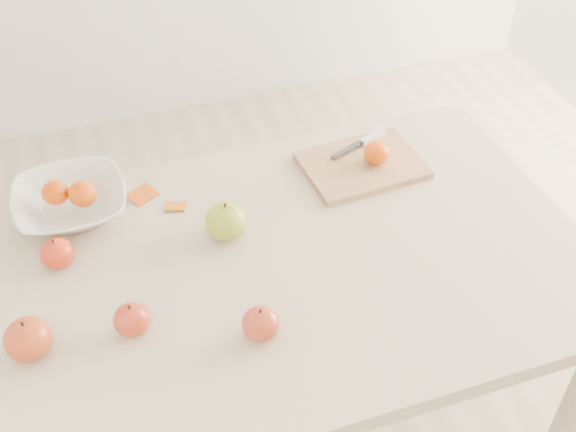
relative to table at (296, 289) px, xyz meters
name	(u,v)px	position (x,y,z in m)	size (l,w,h in m)	color
table	(296,289)	(0.00, 0.00, 0.00)	(1.20, 0.80, 0.75)	beige
cutting_board	(362,165)	(0.25, 0.23, 0.11)	(0.27, 0.20, 0.02)	tan
board_tangerine	(377,153)	(0.28, 0.22, 0.14)	(0.06, 0.06, 0.05)	#C93E07
fruit_bowl	(70,203)	(-0.42, 0.29, 0.13)	(0.25, 0.25, 0.06)	white
bowl_tangerine_near	(55,192)	(-0.45, 0.30, 0.16)	(0.06, 0.06, 0.05)	#DB5207
bowl_tangerine_far	(83,194)	(-0.39, 0.27, 0.16)	(0.06, 0.06, 0.05)	#DB5707
orange_peel_a	(143,196)	(-0.26, 0.29, 0.10)	(0.06, 0.04, 0.00)	#C4490D
orange_peel_b	(176,207)	(-0.20, 0.23, 0.10)	(0.04, 0.04, 0.00)	#CE6E0E
paring_knife	(369,139)	(0.29, 0.30, 0.12)	(0.17, 0.07, 0.01)	white
apple_green	(226,221)	(-0.12, 0.11, 0.14)	(0.09, 0.09, 0.08)	#679818
apple_red_e	(261,323)	(-0.13, -0.17, 0.13)	(0.07, 0.07, 0.06)	maroon
apple_red_d	(28,339)	(-0.53, -0.08, 0.14)	(0.09, 0.09, 0.08)	maroon
apple_red_a	(57,253)	(-0.46, 0.14, 0.13)	(0.07, 0.07, 0.06)	#A30F09
apple_red_b	(132,319)	(-0.35, -0.08, 0.13)	(0.07, 0.07, 0.06)	#97030D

